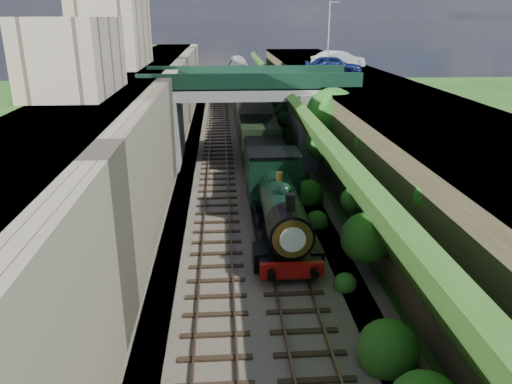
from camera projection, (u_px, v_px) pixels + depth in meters
name	position (u px, v px, depth m)	size (l,w,h in m)	color
ground	(273.00, 350.00, 17.41)	(160.00, 160.00, 0.00)	#1E4714
trackbed	(245.00, 176.00, 36.19)	(10.00, 90.00, 0.20)	#473F38
retaining_wall	(166.00, 131.00, 34.70)	(1.00, 90.00, 7.00)	#756B56
street_plateau_left	(115.00, 131.00, 34.48)	(6.00, 90.00, 7.00)	#262628
street_plateau_right	(377.00, 133.00, 35.81)	(8.00, 90.00, 6.25)	#262628
embankment_slope	(321.00, 150.00, 33.15)	(4.40, 90.00, 6.36)	#1E4714
track_left	(218.00, 174.00, 36.02)	(2.50, 90.00, 0.20)	black
track_right	(262.00, 173.00, 36.22)	(2.50, 90.00, 0.20)	black
road_bridge	(254.00, 111.00, 38.70)	(16.00, 6.40, 7.25)	gray
building_far	(113.00, 29.00, 41.62)	(5.00, 10.00, 6.00)	gray
building_near	(74.00, 56.00, 26.97)	(4.00, 8.00, 4.00)	gray
tree	(333.00, 116.00, 33.64)	(3.60, 3.80, 6.60)	black
lamppost	(329.00, 34.00, 42.93)	(0.87, 0.15, 6.00)	gray
car_blue	(333.00, 66.00, 42.19)	(1.96, 4.88, 1.66)	#121E50
car_silver	(338.00, 60.00, 47.11)	(1.82, 5.21, 1.72)	#BCBBC1
locomotive	(279.00, 207.00, 25.26)	(3.10, 10.22, 3.83)	black
tender	(266.00, 170.00, 32.27)	(2.70, 6.00, 3.05)	black
coach_front	(254.00, 124.00, 43.98)	(2.90, 18.00, 3.70)	black
coach_middle	(244.00, 93.00, 61.67)	(2.90, 18.00, 3.70)	black
coach_rear	(238.00, 76.00, 79.35)	(2.90, 18.00, 3.70)	black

